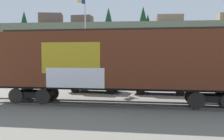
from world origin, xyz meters
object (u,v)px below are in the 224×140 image
at_px(flagpole, 84,31).
at_px(parked_car_green, 95,81).
at_px(parked_car_blue, 160,83).
at_px(freight_car, 118,60).

relative_size(flagpole, parked_car_green, 2.04).
height_order(flagpole, parked_car_blue, flagpole).
height_order(flagpole, parked_car_green, flagpole).
distance_m(parked_car_green, parked_car_blue, 5.04).
relative_size(flagpole, parked_car_blue, 2.08).
distance_m(flagpole, parked_car_green, 7.80).
bearing_deg(parked_car_blue, flagpole, 138.10).
relative_size(parked_car_green, parked_car_blue, 1.02).
bearing_deg(parked_car_green, parked_car_blue, -5.34).
relative_size(freight_car, flagpole, 1.69).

